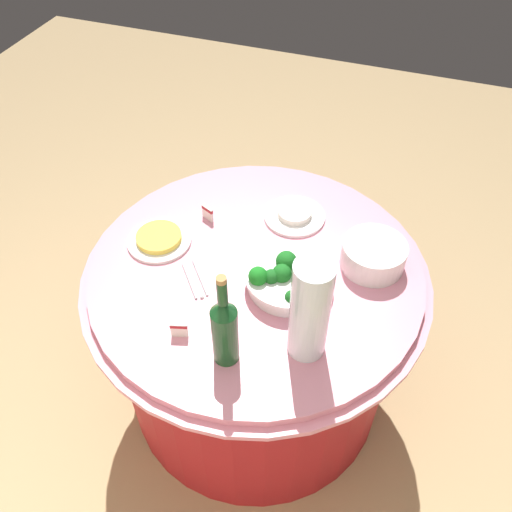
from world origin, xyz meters
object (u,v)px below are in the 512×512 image
at_px(serving_tongs, 195,281).
at_px(food_plate_rice, 295,215).
at_px(broccoli_bowl, 287,278).
at_px(label_placard_mid, 179,329).
at_px(plate_stack, 373,255).
at_px(food_plate_fried_egg, 159,238).
at_px(decorative_fruit_vase, 309,314).
at_px(label_placard_front, 208,212).
at_px(wine_bottle, 225,329).

height_order(serving_tongs, food_plate_rice, food_plate_rice).
bearing_deg(broccoli_bowl, label_placard_mid, 50.14).
xyz_separation_m(plate_stack, food_plate_fried_egg, (0.71, 0.13, -0.03)).
height_order(serving_tongs, label_placard_mid, label_placard_mid).
relative_size(plate_stack, decorative_fruit_vase, 0.62).
distance_m(broccoli_bowl, plate_stack, 0.30).
distance_m(plate_stack, serving_tongs, 0.58).
bearing_deg(food_plate_rice, label_placard_front, 20.92).
height_order(food_plate_fried_egg, label_placard_front, label_placard_front).
distance_m(plate_stack, decorative_fruit_vase, 0.42).
distance_m(plate_stack, label_placard_mid, 0.67).
distance_m(food_plate_fried_egg, label_placard_mid, 0.41).
xyz_separation_m(serving_tongs, food_plate_fried_egg, (0.19, -0.13, 0.01)).
height_order(wine_bottle, food_plate_rice, wine_bottle).
bearing_deg(wine_bottle, food_plate_rice, -91.27).
bearing_deg(food_plate_fried_egg, food_plate_rice, -145.99).
bearing_deg(label_placard_mid, label_placard_front, -76.34).
height_order(decorative_fruit_vase, serving_tongs, decorative_fruit_vase).
height_order(decorative_fruit_vase, food_plate_fried_egg, decorative_fruit_vase).
bearing_deg(serving_tongs, plate_stack, -153.19).
distance_m(food_plate_rice, label_placard_front, 0.31).
xyz_separation_m(label_placard_front, label_placard_mid, (-0.12, 0.50, 0.00)).
bearing_deg(label_placard_front, plate_stack, 177.38).
bearing_deg(serving_tongs, decorative_fruit_vase, 162.75).
relative_size(plate_stack, serving_tongs, 1.39).
xyz_separation_m(serving_tongs, label_placard_mid, (-0.04, 0.21, 0.03)).
bearing_deg(label_placard_mid, serving_tongs, -78.42).
xyz_separation_m(broccoli_bowl, wine_bottle, (0.08, 0.31, 0.09)).
bearing_deg(wine_bottle, label_placard_front, -61.96).
relative_size(serving_tongs, label_placard_front, 2.74).
bearing_deg(label_placard_mid, wine_bottle, 172.49).
height_order(food_plate_rice, label_placard_front, label_placard_front).
distance_m(wine_bottle, label_placard_front, 0.60).
distance_m(broccoli_bowl, label_placard_mid, 0.37).
relative_size(food_plate_fried_egg, label_placard_mid, 4.00).
distance_m(wine_bottle, label_placard_mid, 0.18).
bearing_deg(label_placard_mid, broccoli_bowl, -129.86).
relative_size(wine_bottle, serving_tongs, 2.23).
xyz_separation_m(broccoli_bowl, food_plate_rice, (0.07, -0.32, -0.03)).
distance_m(wine_bottle, food_plate_rice, 0.64).
bearing_deg(label_placard_front, food_plate_fried_egg, 55.05).
xyz_separation_m(plate_stack, food_plate_rice, (0.31, -0.14, -0.03)).
relative_size(decorative_fruit_vase, serving_tongs, 2.25).
relative_size(decorative_fruit_vase, food_plate_rice, 1.55).
bearing_deg(serving_tongs, label_placard_front, -74.85).
distance_m(broccoli_bowl, label_placard_front, 0.42).
bearing_deg(label_placard_mid, decorative_fruit_vase, -166.77).
bearing_deg(food_plate_fried_egg, decorative_fruit_vase, 156.86).
distance_m(food_plate_fried_egg, label_placard_front, 0.20).
xyz_separation_m(serving_tongs, food_plate_rice, (-0.21, -0.40, 0.01)).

